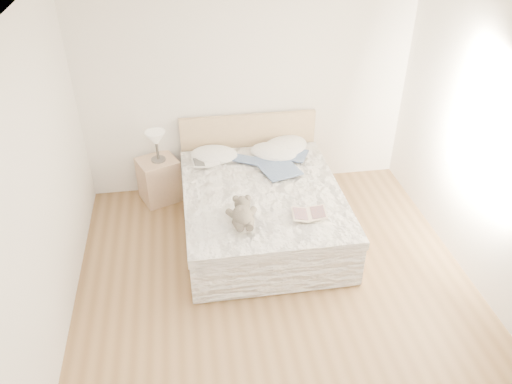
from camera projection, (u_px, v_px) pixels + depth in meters
The scene contains 16 objects.
floor at pixel (281, 303), 4.88m from camera, with size 4.00×4.50×0.00m, color brown.
ceiling at pixel (292, 21), 3.38m from camera, with size 4.00×4.50×0.00m, color white.
wall_back at pixel (247, 86), 5.98m from camera, with size 4.00×0.02×2.70m, color white.
wall_left at pixel (33, 210), 3.87m from camera, with size 0.02×4.50×2.70m, color white.
wall_right at pixel (508, 168), 4.39m from camera, with size 0.02×4.50×2.70m, color white.
window at pixel (491, 142), 4.58m from camera, with size 0.02×1.30×1.10m, color white.
bed at pixel (261, 207), 5.69m from camera, with size 1.72×2.14×1.00m.
nightstand at pixel (159, 180), 6.23m from camera, with size 0.45×0.40×0.56m, color tan.
table_lamp at pixel (156, 140), 5.92m from camera, with size 0.29×0.29×0.38m.
pillow_left at pixel (214, 155), 6.03m from camera, with size 0.57×0.40×0.17m, color white.
pillow_middle at pixel (273, 152), 6.08m from camera, with size 0.58×0.41×0.17m, color white.
pillow_right at pixel (284, 147), 6.18m from camera, with size 0.65×0.46×0.20m, color white.
blouse at pixel (276, 166), 5.83m from camera, with size 0.64×0.68×0.03m, color #3C5076, non-canonical shape.
photo_book at pixel (206, 163), 5.88m from camera, with size 0.32×0.22×0.02m, color white.
childrens_book at pixel (309, 214), 5.04m from camera, with size 0.36×0.25×0.02m, color #F6E2C3.
teddy_bear at pixel (242, 222), 4.89m from camera, with size 0.27×0.38×0.20m, color #62594D, non-canonical shape.
Camera 1 is at (-0.78, -3.37, 3.62)m, focal length 35.00 mm.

